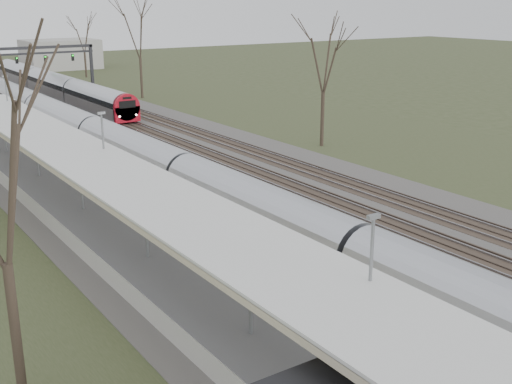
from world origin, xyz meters
The scene contains 7 objects.
track_bed centered at (0.26, 55.00, 0.06)m, with size 24.00×160.00×0.22m.
platform centered at (-9.05, 37.50, 0.50)m, with size 3.50×69.00×1.00m, color #9E9B93.
canopy centered at (-9.05, 32.99, 3.93)m, with size 4.10×50.00×3.11m.
signal_gantry centered at (0.29, 84.99, 4.91)m, with size 21.00×0.59×6.08m.
tree_east_far centered at (14.00, 42.00, 7.29)m, with size 5.00×5.00×10.30m.
train_near centered at (-2.50, 49.47, 1.48)m, with size 2.62×90.21×3.05m.
train_far centered at (4.50, 81.94, 1.48)m, with size 2.62×45.21×3.05m.
Camera 1 is at (-19.59, 2.18, 11.65)m, focal length 45.00 mm.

